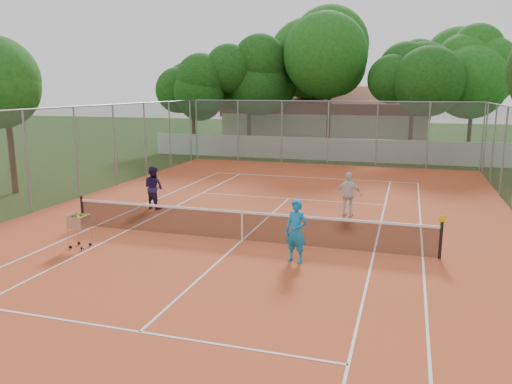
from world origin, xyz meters
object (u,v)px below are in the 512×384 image
(tennis_net, at_px, (242,226))
(ball_hopper, at_px, (79,230))
(clubhouse, at_px, (327,119))
(player_far_left, at_px, (153,187))
(player_near, at_px, (296,231))
(player_far_right, at_px, (349,194))

(tennis_net, xyz_separation_m, ball_hopper, (-4.48, -2.14, 0.06))
(clubhouse, relative_size, player_far_left, 9.52)
(player_near, xyz_separation_m, player_far_left, (-6.85, 4.53, -0.03))
(tennis_net, height_order, ball_hopper, ball_hopper)
(ball_hopper, bearing_deg, tennis_net, 22.26)
(tennis_net, height_order, player_far_right, player_far_right)
(player_far_right, bearing_deg, player_near, 85.57)
(player_far_left, height_order, player_far_right, player_far_left)
(clubhouse, distance_m, player_far_left, 26.11)
(clubhouse, bearing_deg, player_near, -82.39)
(tennis_net, distance_m, ball_hopper, 4.97)
(player_near, height_order, player_far_right, player_near)
(player_far_left, relative_size, player_far_right, 1.03)
(player_far_right, bearing_deg, ball_hopper, 44.05)
(ball_hopper, bearing_deg, player_far_right, 37.16)
(clubhouse, relative_size, player_far_right, 9.76)
(clubhouse, bearing_deg, player_far_left, -96.13)
(tennis_net, distance_m, player_near, 2.56)
(tennis_net, height_order, player_near, player_near)
(tennis_net, distance_m, player_far_right, 5.02)
(player_near, distance_m, player_far_right, 5.63)
(clubhouse, distance_m, player_far_right, 25.39)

